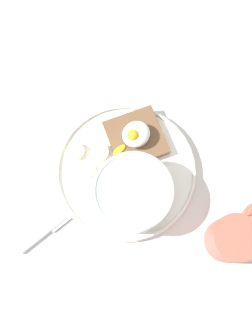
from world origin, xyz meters
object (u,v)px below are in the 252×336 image
object	(u,v)px
oatmeal_bowl	(133,193)
banana_slice_left	(88,169)
poached_egg	(135,135)
banana_slice_back	(100,152)
toast_slice	(136,138)
knife	(52,229)
banana_slice_front	(76,151)
coffee_mug	(232,238)

from	to	relation	value
oatmeal_bowl	banana_slice_left	size ratio (longest dim) A/B	3.56
poached_egg	banana_slice_back	size ratio (longest dim) A/B	1.98
toast_slice	knife	size ratio (longest dim) A/B	0.97
banana_slice_left	knife	distance (cm)	12.69
poached_egg	banana_slice_back	xyz separation A→B (cm)	(6.75, -2.44, -2.16)
poached_egg	banana_slice_front	distance (cm)	11.72
banana_slice_front	coffee_mug	distance (cm)	32.23
poached_egg	banana_slice_left	size ratio (longest dim) A/B	2.10
toast_slice	knife	bearing A→B (deg)	5.43
knife	oatmeal_bowl	bearing A→B (deg)	159.27
banana_slice_front	banana_slice_left	distance (cm)	4.22
banana_slice_back	knife	world-z (taller)	banana_slice_back
oatmeal_bowl	knife	world-z (taller)	oatmeal_bowl
poached_egg	banana_slice_left	world-z (taller)	poached_egg
toast_slice	banana_slice_back	bearing A→B (deg)	-19.44
oatmeal_bowl	knife	bearing A→B (deg)	-20.73
banana_slice_left	banana_slice_back	bearing A→B (deg)	-166.59
banana_slice_left	banana_slice_back	size ratio (longest dim) A/B	0.94
knife	poached_egg	bearing A→B (deg)	-174.51
oatmeal_bowl	toast_slice	bearing A→B (deg)	-135.39
banana_slice_front	banana_slice_back	distance (cm)	4.60
banana_slice_front	coffee_mug	world-z (taller)	coffee_mug
knife	banana_slice_front	bearing A→B (deg)	-148.16
banana_slice_front	coffee_mug	bearing A→B (deg)	107.11
coffee_mug	banana_slice_left	bearing A→B (deg)	-69.23
banana_slice_front	banana_slice_left	world-z (taller)	banana_slice_front
toast_slice	banana_slice_front	world-z (taller)	toast_slice
banana_slice_back	coffee_mug	xyz separation A→B (cm)	(-6.22, 27.43, 2.45)
toast_slice	banana_slice_front	xyz separation A→B (cm)	(10.16, -5.71, -0.24)
toast_slice	coffee_mug	bearing A→B (deg)	88.39
oatmeal_bowl	banana_slice_back	size ratio (longest dim) A/B	3.36
oatmeal_bowl	coffee_mug	world-z (taller)	coffee_mug
banana_slice_left	knife	world-z (taller)	banana_slice_left
knife	banana_slice_left	bearing A→B (deg)	-162.97
toast_slice	banana_slice_front	bearing A→B (deg)	-29.35
banana_slice_left	knife	xyz separation A→B (cm)	(12.09, 3.70, -1.11)
oatmeal_bowl	banana_slice_back	xyz separation A→B (cm)	(-1.00, -10.26, -2.16)
toast_slice	banana_slice_left	distance (cm)	10.87
toast_slice	banana_slice_front	distance (cm)	11.66
toast_slice	banana_slice_front	size ratio (longest dim) A/B	3.19
coffee_mug	poached_egg	bearing A→B (deg)	-91.21
poached_egg	banana_slice_back	distance (cm)	7.50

